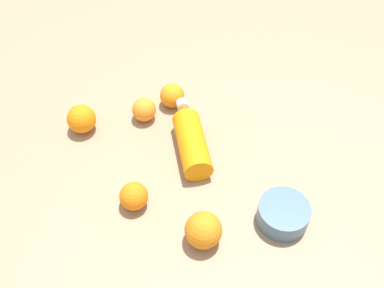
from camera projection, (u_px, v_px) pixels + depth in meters
The scene contains 8 objects.
ground_plane at pixel (208, 146), 1.17m from camera, with size 2.40×2.40×0.00m, color #9E7F60.
water_bottle at pixel (190, 137), 1.14m from camera, with size 0.14×0.25×0.07m.
orange_0 at pixel (134, 196), 1.03m from camera, with size 0.07×0.07×0.07m, color orange.
orange_1 at pixel (144, 110), 1.21m from camera, with size 0.06×0.06×0.06m, color orange.
orange_2 at pixel (81, 119), 1.18m from camera, with size 0.08×0.08×0.08m, color orange.
orange_3 at pixel (172, 95), 1.24m from camera, with size 0.07×0.07×0.07m, color orange.
orange_4 at pixel (203, 230), 0.96m from camera, with size 0.08×0.08×0.08m, color orange.
ceramic_bowl at pixel (283, 214), 1.01m from camera, with size 0.12×0.12×0.05m, color slate.
Camera 1 is at (-0.06, 0.75, 0.90)m, focal length 42.30 mm.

